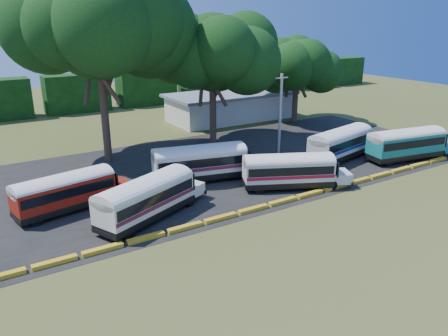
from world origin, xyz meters
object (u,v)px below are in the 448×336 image
bus_cream_west (148,196)px  bus_white_red (290,169)px  bus_teal (408,142)px  tree_west (97,27)px  bus_red (67,190)px

bus_cream_west → bus_white_red: 13.23m
bus_teal → tree_west: size_ratio=0.57×
bus_cream_west → bus_teal: size_ratio=0.96×
bus_white_red → tree_west: tree_west is taller
bus_cream_west → bus_white_red: bearing=-26.6°
bus_white_red → bus_teal: (15.94, -0.21, 0.16)m
bus_red → bus_cream_west: bearing=-56.0°
bus_white_red → bus_teal: bearing=24.2°
bus_white_red → bus_teal: 15.95m
bus_red → bus_white_red: bus_white_red is taller
bus_red → bus_teal: (33.92, -5.64, 0.19)m
bus_cream_west → tree_west: (2.01, 15.93, 11.76)m
bus_white_red → tree_west: size_ratio=0.52×
bus_teal → bus_cream_west: bearing=-171.8°
bus_cream_west → bus_white_red: size_ratio=1.05×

